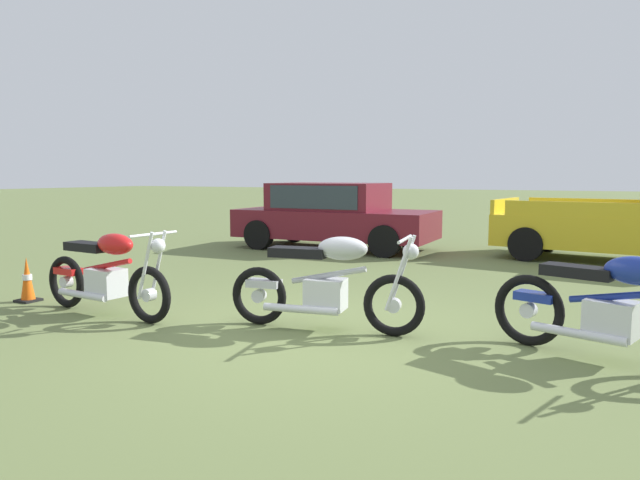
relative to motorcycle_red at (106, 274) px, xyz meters
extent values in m
plane|color=olive|center=(2.51, 0.40, -0.48)|extent=(120.00, 120.00, 0.00)
torus|color=black|center=(0.70, -0.06, -0.17)|extent=(0.63, 0.15, 0.63)
torus|color=black|center=(-0.75, 0.07, -0.17)|extent=(0.63, 0.15, 0.63)
cylinder|color=silver|center=(0.70, -0.06, -0.17)|extent=(0.15, 0.11, 0.14)
cylinder|color=silver|center=(-0.75, 0.07, -0.17)|extent=(0.15, 0.11, 0.14)
cylinder|color=silver|center=(0.77, 0.03, 0.16)|extent=(0.27, 0.06, 0.74)
cylinder|color=silver|center=(0.75, -0.15, 0.16)|extent=(0.27, 0.06, 0.74)
cube|color=silver|center=(-0.01, 0.01, -0.10)|extent=(0.42, 0.33, 0.32)
cylinder|color=red|center=(0.02, 0.00, 0.10)|extent=(0.80, 0.13, 0.22)
ellipsoid|color=red|center=(0.17, -0.01, 0.35)|extent=(0.54, 0.30, 0.24)
cube|color=black|center=(-0.30, 0.03, 0.29)|extent=(0.62, 0.29, 0.10)
cube|color=red|center=(-0.69, 0.07, -0.03)|extent=(0.37, 0.21, 0.08)
cylinder|color=silver|center=(0.80, -0.07, 0.50)|extent=(0.09, 0.64, 0.03)
sphere|color=silver|center=(0.86, -0.07, 0.38)|extent=(0.17, 0.17, 0.16)
cylinder|color=silver|center=(-0.24, -0.13, -0.24)|extent=(0.80, 0.15, 0.08)
torus|color=black|center=(3.23, 0.67, -0.17)|extent=(0.63, 0.18, 0.63)
torus|color=black|center=(1.78, 0.45, -0.17)|extent=(0.63, 0.18, 0.63)
cylinder|color=silver|center=(3.23, 0.67, -0.17)|extent=(0.15, 0.12, 0.14)
cylinder|color=silver|center=(1.78, 0.45, -0.17)|extent=(0.15, 0.12, 0.14)
cylinder|color=silver|center=(3.28, 0.77, 0.16)|extent=(0.27, 0.08, 0.74)
cylinder|color=silver|center=(3.30, 0.59, 0.16)|extent=(0.27, 0.08, 0.74)
cube|color=silver|center=(2.53, 0.57, -0.10)|extent=(0.44, 0.36, 0.32)
cylinder|color=#B7BABF|center=(2.55, 0.57, 0.10)|extent=(0.80, 0.18, 0.23)
ellipsoid|color=#B7BABF|center=(2.70, 0.59, 0.38)|extent=(0.55, 0.33, 0.24)
cube|color=black|center=(2.23, 0.52, 0.32)|extent=(0.63, 0.33, 0.10)
cube|color=#B7BABF|center=(1.84, 0.46, -0.03)|extent=(0.38, 0.23, 0.08)
cylinder|color=silver|center=(3.33, 0.69, 0.50)|extent=(0.13, 0.64, 0.03)
sphere|color=silver|center=(3.39, 0.70, 0.38)|extent=(0.18, 0.18, 0.16)
cylinder|color=silver|center=(2.33, 0.37, -0.24)|extent=(0.80, 0.20, 0.08)
torus|color=black|center=(4.47, 0.95, -0.15)|extent=(0.67, 0.28, 0.68)
cylinder|color=silver|center=(4.47, 0.95, -0.15)|extent=(0.16, 0.14, 0.14)
cube|color=silver|center=(5.17, 0.74, -0.10)|extent=(0.47, 0.40, 0.32)
cylinder|color=navy|center=(5.20, 0.74, 0.10)|extent=(0.76, 0.28, 0.22)
ellipsoid|color=navy|center=(5.34, 0.69, 0.33)|extent=(0.57, 0.40, 0.24)
cube|color=black|center=(4.88, 0.83, 0.27)|extent=(0.64, 0.40, 0.10)
cube|color=navy|center=(4.53, 0.93, -0.01)|extent=(0.40, 0.27, 0.08)
cylinder|color=silver|center=(4.91, 0.65, -0.24)|extent=(0.79, 0.30, 0.08)
cube|color=maroon|center=(-0.31, 6.70, 0.07)|extent=(4.32, 1.87, 0.60)
cube|color=maroon|center=(-0.46, 6.69, 0.65)|extent=(2.39, 1.65, 0.60)
cube|color=#2D3842|center=(-0.46, 6.69, 0.67)|extent=(2.04, 1.67, 0.48)
cylinder|color=black|center=(1.11, 7.56, -0.16)|extent=(0.65, 0.24, 0.64)
cylinder|color=black|center=(1.15, 5.91, -0.16)|extent=(0.65, 0.24, 0.64)
cylinder|color=black|center=(-1.77, 7.49, -0.16)|extent=(0.65, 0.24, 0.64)
cylinder|color=black|center=(-1.73, 5.84, -0.16)|extent=(0.65, 0.24, 0.64)
cube|color=gold|center=(5.51, 7.31, 0.07)|extent=(5.09, 2.38, 0.60)
cube|color=gold|center=(4.69, 8.27, 0.51)|extent=(2.45, 0.37, 0.28)
cube|color=gold|center=(4.48, 6.57, 0.51)|extent=(2.45, 0.37, 0.28)
cube|color=gold|center=(3.11, 7.59, 0.51)|extent=(0.28, 1.71, 0.28)
cylinder|color=black|center=(3.87, 8.35, -0.16)|extent=(0.66, 0.29, 0.64)
cylinder|color=black|center=(3.67, 6.67, -0.16)|extent=(0.66, 0.29, 0.64)
cone|color=#EA590F|center=(-1.47, 0.07, -0.20)|extent=(0.18, 0.18, 0.57)
cube|color=black|center=(-1.47, 0.07, -0.47)|extent=(0.25, 0.25, 0.03)
cylinder|color=white|center=(-1.47, 0.07, -0.17)|extent=(0.12, 0.12, 0.07)
camera|label=1|loc=(5.18, -4.75, 1.12)|focal=32.85mm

